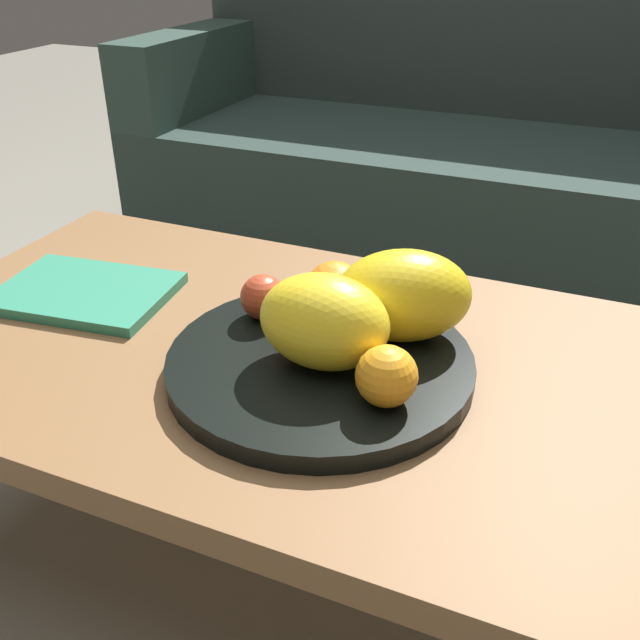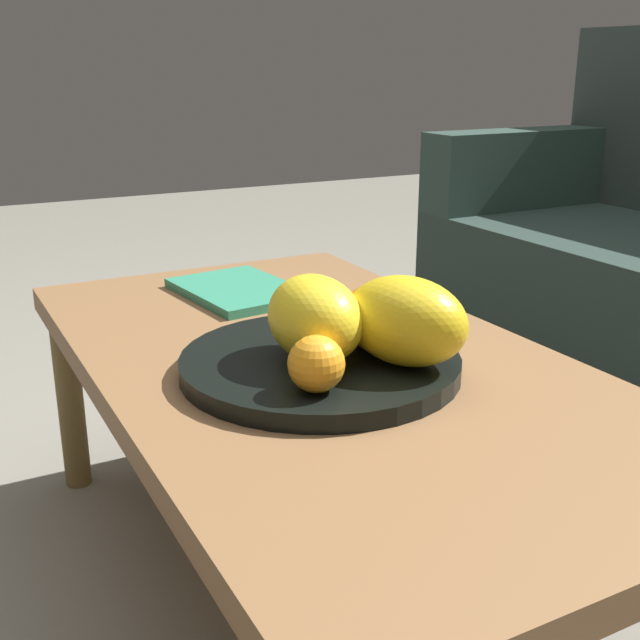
% 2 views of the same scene
% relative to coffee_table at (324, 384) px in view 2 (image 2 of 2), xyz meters
% --- Properties ---
extents(ground_plane, '(8.00, 8.00, 0.00)m').
position_rel_coffee_table_xyz_m(ground_plane, '(0.00, 0.00, -0.36)').
color(ground_plane, slate).
extents(coffee_table, '(1.15, 0.62, 0.40)m').
position_rel_coffee_table_xyz_m(coffee_table, '(0.00, 0.00, 0.00)').
color(coffee_table, brown).
rests_on(coffee_table, ground_plane).
extents(fruit_bowl, '(0.38, 0.38, 0.03)m').
position_rel_coffee_table_xyz_m(fruit_bowl, '(0.05, -0.03, 0.06)').
color(fruit_bowl, black).
rests_on(fruit_bowl, coffee_table).
extents(melon_large_front, '(0.16, 0.12, 0.11)m').
position_rel_coffee_table_xyz_m(melon_large_front, '(0.06, -0.05, 0.12)').
color(melon_large_front, yellow).
rests_on(melon_large_front, fruit_bowl).
extents(melon_smaller_beside, '(0.21, 0.18, 0.12)m').
position_rel_coffee_table_xyz_m(melon_smaller_beside, '(0.13, 0.05, 0.13)').
color(melon_smaller_beside, yellow).
rests_on(melon_smaller_beside, fruit_bowl).
extents(orange_front, '(0.07, 0.07, 0.07)m').
position_rel_coffee_table_xyz_m(orange_front, '(0.15, -0.09, 0.10)').
color(orange_front, orange).
rests_on(orange_front, fruit_bowl).
extents(orange_left, '(0.08, 0.08, 0.08)m').
position_rel_coffee_table_xyz_m(orange_left, '(0.03, 0.06, 0.11)').
color(orange_left, orange).
rests_on(orange_left, fruit_bowl).
extents(apple_front, '(0.06, 0.06, 0.06)m').
position_rel_coffee_table_xyz_m(apple_front, '(-0.06, 0.03, 0.10)').
color(apple_front, '#B84024').
rests_on(apple_front, fruit_bowl).
extents(banana_bunch, '(0.18, 0.15, 0.06)m').
position_rel_coffee_table_xyz_m(banana_bunch, '(0.06, 0.05, 0.10)').
color(banana_bunch, yellow).
rests_on(banana_bunch, fruit_bowl).
extents(magazine, '(0.27, 0.21, 0.02)m').
position_rel_coffee_table_xyz_m(magazine, '(-0.35, 0.02, 0.05)').
color(magazine, '#308566').
rests_on(magazine, coffee_table).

